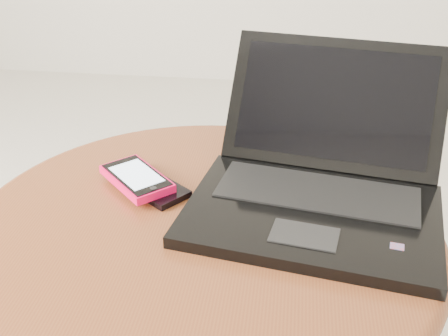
# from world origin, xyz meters

# --- Properties ---
(table) EXTENTS (0.64, 0.64, 0.51)m
(table) POSITION_xyz_m (-0.11, 0.05, 0.40)
(table) COLOR #5C2E1A
(table) RESTS_ON ground
(laptop) EXTENTS (0.38, 0.40, 0.19)m
(laptop) POSITION_xyz_m (0.04, 0.12, 0.54)
(laptop) COLOR black
(laptop) RESTS_ON table
(phone_black) EXTENTS (0.12, 0.11, 0.01)m
(phone_black) POSITION_xyz_m (-0.20, 0.12, 0.51)
(phone_black) COLOR black
(phone_black) RESTS_ON table
(phone_pink) EXTENTS (0.13, 0.13, 0.01)m
(phone_pink) POSITION_xyz_m (-0.22, 0.13, 0.53)
(phone_pink) COLOR #FF0A4D
(phone_pink) RESTS_ON phone_black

